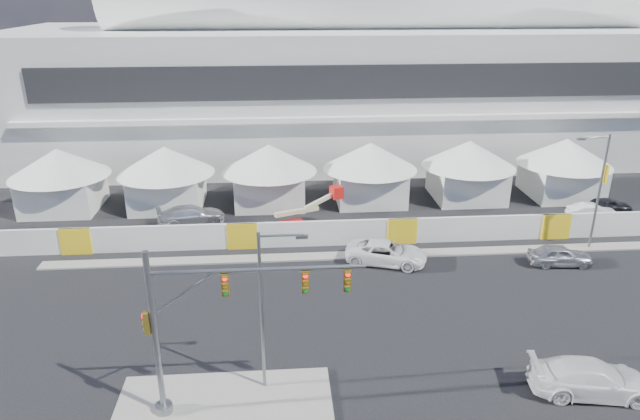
{
  "coord_description": "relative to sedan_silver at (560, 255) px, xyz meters",
  "views": [
    {
      "loc": [
        -3.2,
        -24.46,
        18.17
      ],
      "look_at": [
        -0.57,
        10.0,
        4.64
      ],
      "focal_mm": 32.0,
      "sensor_mm": 36.0,
      "label": 1
    }
  ],
  "objects": [
    {
      "name": "lot_car_c",
      "position": [
        -26.69,
        9.45,
        0.06
      ],
      "size": [
        3.58,
        5.81,
        1.57
      ],
      "primitive_type": "imported",
      "rotation": [
        0.0,
        0.0,
        1.84
      ],
      "color": "silver",
      "rests_on": "ground"
    },
    {
      "name": "boom_lift",
      "position": [
        -18.53,
        6.28,
        0.2
      ],
      "size": [
        7.07,
        2.71,
        3.46
      ],
      "rotation": [
        0.0,
        0.0,
        0.38
      ],
      "color": "red",
      "rests_on": "ground"
    },
    {
      "name": "pickup_near",
      "position": [
        -4.86,
        -13.24,
        0.1
      ],
      "size": [
        3.2,
        6.04,
        1.67
      ],
      "primitive_type": "imported",
      "rotation": [
        0.0,
        0.0,
        1.42
      ],
      "color": "white",
      "rests_on": "ground"
    },
    {
      "name": "sedan_silver",
      "position": [
        0.0,
        0.0,
        0.0
      ],
      "size": [
        2.11,
        4.43,
        1.46
      ],
      "primitive_type": "imported",
      "rotation": [
        0.0,
        0.0,
        1.48
      ],
      "color": "#B1B1B6",
      "rests_on": "ground"
    },
    {
      "name": "stadium",
      "position": [
        -7.55,
        31.46,
        8.72
      ],
      "size": [
        80.0,
        24.8,
        21.98
      ],
      "color": "silver",
      "rests_on": "ground"
    },
    {
      "name": "streetlight_curb",
      "position": [
        3.33,
        2.45,
        4.32
      ],
      "size": [
        2.57,
        0.58,
        8.69
      ],
      "color": "gray",
      "rests_on": "ground"
    },
    {
      "name": "lot_car_a",
      "position": [
        6.68,
        7.93,
        -0.07
      ],
      "size": [
        1.87,
        4.17,
        1.33
      ],
      "primitive_type": "imported",
      "rotation": [
        0.0,
        0.0,
        1.45
      ],
      "color": "white",
      "rests_on": "ground"
    },
    {
      "name": "traffic_mast",
      "position": [
        -23.09,
        -13.19,
        3.82
      ],
      "size": [
        9.46,
        0.78,
        8.07
      ],
      "color": "gray",
      "rests_on": "median_island"
    },
    {
      "name": "streetlight_median",
      "position": [
        -20.19,
        -11.71,
        4.07
      ],
      "size": [
        2.24,
        0.23,
        8.11
      ],
      "color": "gray",
      "rests_on": "median_island"
    },
    {
      "name": "median_island",
      "position": [
        -22.26,
        -13.05,
        -0.66
      ],
      "size": [
        10.0,
        5.0,
        0.15
      ],
      "primitive_type": "cube",
      "color": "gray",
      "rests_on": "ground"
    },
    {
      "name": "hoarding_fence",
      "position": [
        -10.26,
        4.45,
        0.27
      ],
      "size": [
        70.0,
        0.25,
        2.0
      ],
      "primitive_type": "cube",
      "color": "white",
      "rests_on": "ground"
    },
    {
      "name": "tent_row",
      "position": [
        -15.76,
        13.95,
        2.42
      ],
      "size": [
        53.4,
        8.4,
        5.4
      ],
      "color": "white",
      "rests_on": "ground"
    },
    {
      "name": "far_curb",
      "position": [
        3.74,
        2.45,
        -0.67
      ],
      "size": [
        80.0,
        1.2,
        0.12
      ],
      "primitive_type": "cube",
      "color": "gray",
      "rests_on": "ground"
    },
    {
      "name": "pickup_curb",
      "position": [
        -12.05,
        1.21,
        0.06
      ],
      "size": [
        4.19,
        6.19,
        1.58
      ],
      "primitive_type": "imported",
      "rotation": [
        0.0,
        0.0,
        1.27
      ],
      "color": "white",
      "rests_on": "ground"
    },
    {
      "name": "lot_car_b",
      "position": [
        8.58,
        9.06,
        -0.01
      ],
      "size": [
        2.14,
        4.39,
        1.44
      ],
      "primitive_type": "imported",
      "rotation": [
        0.0,
        0.0,
        1.68
      ],
      "color": "black",
      "rests_on": "ground"
    },
    {
      "name": "ground",
      "position": [
        -16.26,
        -10.05,
        -0.73
      ],
      "size": [
        160.0,
        160.0,
        0.0
      ],
      "primitive_type": "plane",
      "color": "black",
      "rests_on": "ground"
    }
  ]
}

